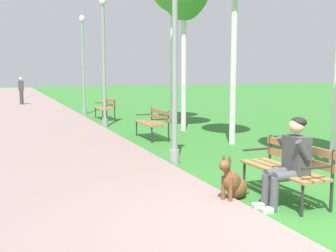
{
  "coord_description": "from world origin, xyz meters",
  "views": [
    {
      "loc": [
        -3.27,
        -3.79,
        1.83
      ],
      "look_at": [
        -0.61,
        2.94,
        0.9
      ],
      "focal_mm": 43.21,
      "sensor_mm": 36.0,
      "label": 1
    }
  ],
  "objects_px": {
    "lamp_post_mid": "(104,61)",
    "lamp_post_far": "(83,64)",
    "park_bench_mid": "(154,121)",
    "park_bench_near": "(288,165)",
    "dog_brown": "(233,183)",
    "lamp_post_near": "(175,68)",
    "person_seated_on_near_bench": "(290,159)",
    "park_bench_far": "(106,107)",
    "pedestrian_distant": "(21,91)"
  },
  "relations": [
    {
      "from": "park_bench_far",
      "to": "lamp_post_near",
      "type": "height_order",
      "value": "lamp_post_near"
    },
    {
      "from": "lamp_post_mid",
      "to": "pedestrian_distant",
      "type": "height_order",
      "value": "lamp_post_mid"
    },
    {
      "from": "lamp_post_mid",
      "to": "pedestrian_distant",
      "type": "distance_m",
      "value": 12.15
    },
    {
      "from": "dog_brown",
      "to": "lamp_post_far",
      "type": "bearing_deg",
      "value": 89.03
    },
    {
      "from": "park_bench_near",
      "to": "dog_brown",
      "type": "distance_m",
      "value": 0.84
    },
    {
      "from": "park_bench_near",
      "to": "person_seated_on_near_bench",
      "type": "height_order",
      "value": "person_seated_on_near_bench"
    },
    {
      "from": "lamp_post_far",
      "to": "lamp_post_near",
      "type": "bearing_deg",
      "value": -90.56
    },
    {
      "from": "park_bench_near",
      "to": "park_bench_far",
      "type": "xyz_separation_m",
      "value": [
        -0.07,
        11.43,
        0.0
      ]
    },
    {
      "from": "person_seated_on_near_bench",
      "to": "dog_brown",
      "type": "xyz_separation_m",
      "value": [
        -0.56,
        0.55,
        -0.42
      ]
    },
    {
      "from": "park_bench_mid",
      "to": "lamp_post_mid",
      "type": "xyz_separation_m",
      "value": [
        -0.72,
        3.04,
        1.77
      ]
    },
    {
      "from": "park_bench_near",
      "to": "lamp_post_mid",
      "type": "distance_m",
      "value": 9.25
    },
    {
      "from": "person_seated_on_near_bench",
      "to": "pedestrian_distant",
      "type": "bearing_deg",
      "value": 97.57
    },
    {
      "from": "lamp_post_mid",
      "to": "lamp_post_far",
      "type": "xyz_separation_m",
      "value": [
        0.13,
        4.8,
        0.01
      ]
    },
    {
      "from": "park_bench_mid",
      "to": "park_bench_far",
      "type": "distance_m",
      "value": 5.42
    },
    {
      "from": "park_bench_near",
      "to": "lamp_post_far",
      "type": "xyz_separation_m",
      "value": [
        -0.53,
        13.86,
        1.78
      ]
    },
    {
      "from": "park_bench_far",
      "to": "pedestrian_distant",
      "type": "xyz_separation_m",
      "value": [
        -2.95,
        9.45,
        0.33
      ]
    },
    {
      "from": "lamp_post_far",
      "to": "pedestrian_distant",
      "type": "distance_m",
      "value": 7.59
    },
    {
      "from": "lamp_post_near",
      "to": "park_bench_near",
      "type": "bearing_deg",
      "value": -77.0
    },
    {
      "from": "park_bench_mid",
      "to": "park_bench_near",
      "type": "bearing_deg",
      "value": -90.53
    },
    {
      "from": "dog_brown",
      "to": "lamp_post_mid",
      "type": "bearing_deg",
      "value": 89.36
    },
    {
      "from": "pedestrian_distant",
      "to": "park_bench_mid",
      "type": "bearing_deg",
      "value": -78.3
    },
    {
      "from": "park_bench_far",
      "to": "lamp_post_far",
      "type": "xyz_separation_m",
      "value": [
        -0.46,
        2.43,
        1.78
      ]
    },
    {
      "from": "dog_brown",
      "to": "lamp_post_far",
      "type": "distance_m",
      "value": 13.77
    },
    {
      "from": "lamp_post_near",
      "to": "lamp_post_far",
      "type": "xyz_separation_m",
      "value": [
        0.11,
        11.08,
        0.33
      ]
    },
    {
      "from": "park_bench_mid",
      "to": "person_seated_on_near_bench",
      "type": "height_order",
      "value": "person_seated_on_near_bench"
    },
    {
      "from": "dog_brown",
      "to": "park_bench_mid",
      "type": "bearing_deg",
      "value": 81.93
    },
    {
      "from": "park_bench_near",
      "to": "dog_brown",
      "type": "height_order",
      "value": "park_bench_near"
    },
    {
      "from": "park_bench_mid",
      "to": "person_seated_on_near_bench",
      "type": "distance_m",
      "value": 6.32
    },
    {
      "from": "park_bench_mid",
      "to": "pedestrian_distant",
      "type": "relative_size",
      "value": 0.91
    },
    {
      "from": "lamp_post_near",
      "to": "lamp_post_far",
      "type": "height_order",
      "value": "lamp_post_far"
    },
    {
      "from": "park_bench_near",
      "to": "pedestrian_distant",
      "type": "xyz_separation_m",
      "value": [
        -3.02,
        20.88,
        0.33
      ]
    },
    {
      "from": "lamp_post_mid",
      "to": "lamp_post_far",
      "type": "bearing_deg",
      "value": 88.43
    },
    {
      "from": "dog_brown",
      "to": "lamp_post_near",
      "type": "xyz_separation_m",
      "value": [
        0.12,
        2.54,
        1.7
      ]
    },
    {
      "from": "park_bench_near",
      "to": "park_bench_far",
      "type": "height_order",
      "value": "same"
    },
    {
      "from": "park_bench_mid",
      "to": "lamp_post_mid",
      "type": "distance_m",
      "value": 3.59
    },
    {
      "from": "park_bench_near",
      "to": "lamp_post_near",
      "type": "xyz_separation_m",
      "value": [
        -0.64,
        2.78,
        1.45
      ]
    },
    {
      "from": "park_bench_near",
      "to": "lamp_post_far",
      "type": "bearing_deg",
      "value": 92.2
    },
    {
      "from": "lamp_post_near",
      "to": "pedestrian_distant",
      "type": "distance_m",
      "value": 18.29
    },
    {
      "from": "dog_brown",
      "to": "lamp_post_near",
      "type": "relative_size",
      "value": 0.2
    },
    {
      "from": "park_bench_far",
      "to": "lamp_post_mid",
      "type": "height_order",
      "value": "lamp_post_mid"
    },
    {
      "from": "person_seated_on_near_bench",
      "to": "lamp_post_far",
      "type": "xyz_separation_m",
      "value": [
        -0.33,
        14.16,
        1.62
      ]
    },
    {
      "from": "person_seated_on_near_bench",
      "to": "lamp_post_mid",
      "type": "relative_size",
      "value": 0.28
    },
    {
      "from": "park_bench_far",
      "to": "park_bench_mid",
      "type": "bearing_deg",
      "value": -88.62
    },
    {
      "from": "park_bench_near",
      "to": "pedestrian_distant",
      "type": "relative_size",
      "value": 0.91
    },
    {
      "from": "park_bench_near",
      "to": "person_seated_on_near_bench",
      "type": "bearing_deg",
      "value": -124.61
    },
    {
      "from": "park_bench_far",
      "to": "dog_brown",
      "type": "xyz_separation_m",
      "value": [
        -0.69,
        -11.18,
        -0.25
      ]
    },
    {
      "from": "park_bench_mid",
      "to": "park_bench_far",
      "type": "height_order",
      "value": "same"
    },
    {
      "from": "lamp_post_mid",
      "to": "pedestrian_distant",
      "type": "relative_size",
      "value": 2.68
    },
    {
      "from": "lamp_post_far",
      "to": "pedestrian_distant",
      "type": "bearing_deg",
      "value": 109.51
    },
    {
      "from": "lamp_post_far",
      "to": "lamp_post_mid",
      "type": "bearing_deg",
      "value": -91.57
    }
  ]
}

